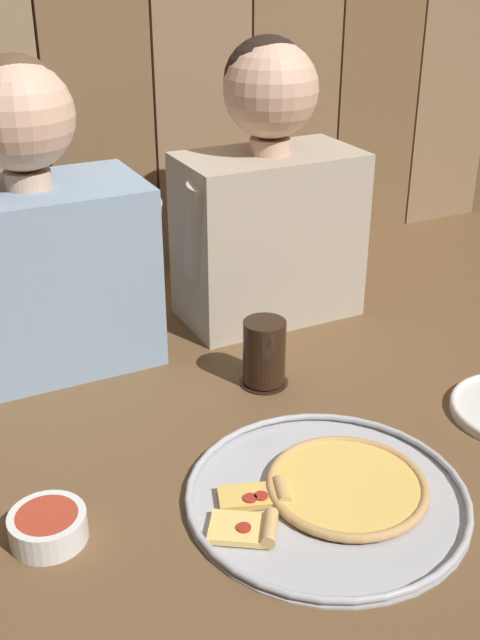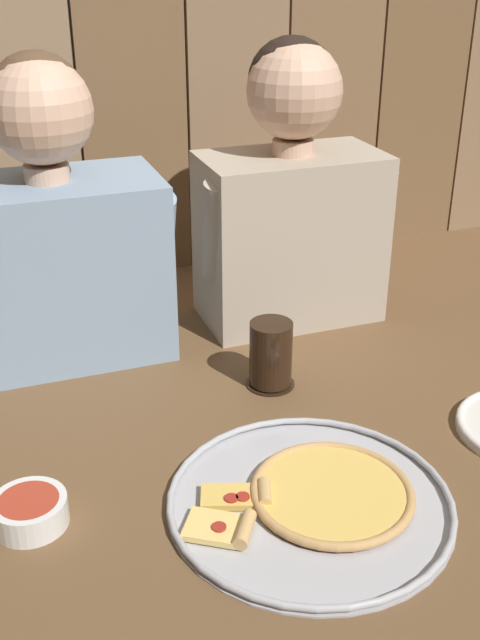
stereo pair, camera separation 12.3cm
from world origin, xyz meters
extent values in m
plane|color=brown|center=(0.00, 0.00, 0.00)|extent=(3.20, 3.20, 0.00)
cylinder|color=#B2B2B7|center=(0.02, -0.15, 0.00)|extent=(0.41, 0.41, 0.01)
torus|color=#B2B2B7|center=(0.02, -0.15, 0.01)|extent=(0.41, 0.41, 0.01)
cylinder|color=#B23823|center=(0.06, -0.15, 0.01)|extent=(0.23, 0.23, 0.00)
cylinder|color=#EABC56|center=(0.06, -0.15, 0.01)|extent=(0.22, 0.22, 0.01)
torus|color=tan|center=(0.06, -0.15, 0.01)|extent=(0.24, 0.24, 0.01)
cube|color=#F4D170|center=(-0.12, -0.16, 0.01)|extent=(0.10, 0.10, 0.01)
cylinder|color=tan|center=(-0.09, -0.18, 0.02)|extent=(0.05, 0.06, 0.02)
cylinder|color=#A3281E|center=(-0.12, -0.17, 0.02)|extent=(0.02, 0.02, 0.00)
cube|color=#EABC56|center=(-0.08, -0.11, 0.01)|extent=(0.10, 0.08, 0.01)
cylinder|color=tan|center=(-0.04, -0.12, 0.02)|extent=(0.04, 0.05, 0.02)
cylinder|color=#A3281E|center=(-0.07, -0.12, 0.02)|extent=(0.02, 0.02, 0.00)
cylinder|color=#A3281E|center=(-0.09, -0.12, 0.02)|extent=(0.02, 0.02, 0.00)
cylinder|color=black|center=(0.09, 0.17, 0.00)|extent=(0.09, 0.09, 0.01)
cylinder|color=black|center=(0.09, 0.17, 0.06)|extent=(0.08, 0.08, 0.12)
cylinder|color=white|center=(-0.36, -0.06, 0.02)|extent=(0.10, 0.10, 0.04)
cylinder|color=#B23823|center=(-0.36, -0.06, 0.03)|extent=(0.08, 0.08, 0.02)
cube|color=#849EB7|center=(-0.24, 0.43, 0.17)|extent=(0.39, 0.23, 0.34)
cylinder|color=#DBAD8E|center=(-0.24, 0.43, 0.36)|extent=(0.08, 0.08, 0.03)
sphere|color=#DBAD8E|center=(-0.24, 0.43, 0.46)|extent=(0.18, 0.18, 0.18)
sphere|color=brown|center=(-0.24, 0.45, 0.48)|extent=(0.17, 0.17, 0.17)
cylinder|color=#849EB7|center=(-0.06, 0.39, 0.22)|extent=(0.08, 0.13, 0.20)
cube|color=#B2A38E|center=(0.24, 0.43, 0.17)|extent=(0.36, 0.20, 0.35)
cylinder|color=#DBAD8E|center=(0.24, 0.43, 0.36)|extent=(0.08, 0.08, 0.03)
sphere|color=#DBAD8E|center=(0.24, 0.43, 0.47)|extent=(0.18, 0.18, 0.18)
sphere|color=black|center=(0.24, 0.45, 0.48)|extent=(0.17, 0.17, 0.17)
cylinder|color=#B2A38E|center=(0.07, 0.39, 0.23)|extent=(0.08, 0.11, 0.20)
cylinder|color=#B2A38E|center=(0.40, 0.39, 0.23)|extent=(0.08, 0.12, 0.20)
camera|label=1|loc=(-0.48, -0.88, 0.73)|focal=43.27mm
camera|label=2|loc=(-0.37, -0.93, 0.73)|focal=43.27mm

